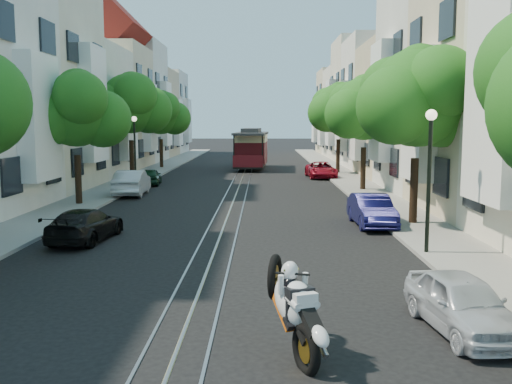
{
  "coord_description": "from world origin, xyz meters",
  "views": [
    {
      "loc": [
        1.48,
        -12.5,
        3.91
      ],
      "look_at": [
        1.24,
        7.25,
        1.49
      ],
      "focal_mm": 40.0,
      "sensor_mm": 36.0,
      "label": 1
    }
  ],
  "objects_px": {
    "tree_e_c": "(366,110)",
    "parked_car_w_near": "(85,225)",
    "tree_e_d": "(340,110)",
    "lamp_east": "(430,159)",
    "tree_w_d": "(161,114)",
    "parked_car_e_near": "(462,303)",
    "tree_w_b": "(77,112)",
    "parked_car_e_far": "(321,170)",
    "sportbike_rider": "(293,305)",
    "parked_car_e_mid": "(372,210)",
    "tree_e_b": "(419,100)",
    "parked_car_w_far": "(150,177)",
    "tree_w_c": "(131,105)",
    "parked_car_w_mid": "(132,183)",
    "lamp_west": "(135,140)",
    "cable_car": "(251,147)"
  },
  "relations": [
    {
      "from": "parked_car_e_mid",
      "to": "cable_car",
      "type": "bearing_deg",
      "value": 99.01
    },
    {
      "from": "tree_e_b",
      "to": "parked_car_w_mid",
      "type": "height_order",
      "value": "tree_e_b"
    },
    {
      "from": "parked_car_e_far",
      "to": "sportbike_rider",
      "type": "bearing_deg",
      "value": -99.76
    },
    {
      "from": "sportbike_rider",
      "to": "parked_car_e_mid",
      "type": "height_order",
      "value": "sportbike_rider"
    },
    {
      "from": "tree_e_d",
      "to": "parked_car_e_near",
      "type": "xyz_separation_m",
      "value": [
        -2.04,
        -33.11,
        -4.32
      ]
    },
    {
      "from": "tree_e_c",
      "to": "parked_car_e_near",
      "type": "relative_size",
      "value": 2.03
    },
    {
      "from": "tree_w_d",
      "to": "parked_car_w_near",
      "type": "xyz_separation_m",
      "value": [
        2.74,
        -29.99,
        -4.05
      ]
    },
    {
      "from": "tree_w_b",
      "to": "lamp_west",
      "type": "xyz_separation_m",
      "value": [
        0.84,
        8.02,
        -1.55
      ]
    },
    {
      "from": "lamp_east",
      "to": "parked_car_e_mid",
      "type": "distance_m",
      "value": 5.4
    },
    {
      "from": "tree_e_b",
      "to": "parked_car_e_mid",
      "type": "height_order",
      "value": "tree_e_b"
    },
    {
      "from": "tree_w_b",
      "to": "parked_car_e_mid",
      "type": "bearing_deg",
      "value": -21.86
    },
    {
      "from": "parked_car_e_mid",
      "to": "parked_car_w_near",
      "type": "xyz_separation_m",
      "value": [
        -10.0,
        -2.88,
        -0.06
      ]
    },
    {
      "from": "sportbike_rider",
      "to": "parked_car_e_mid",
      "type": "bearing_deg",
      "value": 52.48
    },
    {
      "from": "tree_w_b",
      "to": "tree_w_c",
      "type": "distance_m",
      "value": 11.02
    },
    {
      "from": "tree_e_c",
      "to": "tree_w_c",
      "type": "relative_size",
      "value": 0.92
    },
    {
      "from": "tree_w_c",
      "to": "parked_car_e_far",
      "type": "height_order",
      "value": "tree_w_c"
    },
    {
      "from": "tree_w_d",
      "to": "parked_car_e_near",
      "type": "relative_size",
      "value": 2.03
    },
    {
      "from": "tree_e_d",
      "to": "parked_car_w_far",
      "type": "height_order",
      "value": "tree_e_d"
    },
    {
      "from": "tree_e_d",
      "to": "tree_w_c",
      "type": "distance_m",
      "value": 15.6
    },
    {
      "from": "parked_car_e_mid",
      "to": "tree_w_b",
      "type": "bearing_deg",
      "value": 156.35
    },
    {
      "from": "lamp_east",
      "to": "parked_car_e_mid",
      "type": "xyz_separation_m",
      "value": [
        -0.7,
        4.86,
        -2.24
      ]
    },
    {
      "from": "parked_car_w_mid",
      "to": "tree_w_d",
      "type": "bearing_deg",
      "value": -88.08
    },
    {
      "from": "tree_w_c",
      "to": "tree_w_d",
      "type": "height_order",
      "value": "tree_w_c"
    },
    {
      "from": "parked_car_e_near",
      "to": "parked_car_w_near",
      "type": "height_order",
      "value": "parked_car_e_near"
    },
    {
      "from": "tree_w_c",
      "to": "cable_car",
      "type": "height_order",
      "value": "tree_w_c"
    },
    {
      "from": "tree_w_c",
      "to": "parked_car_w_near",
      "type": "relative_size",
      "value": 1.89
    },
    {
      "from": "tree_e_d",
      "to": "lamp_east",
      "type": "relative_size",
      "value": 1.65
    },
    {
      "from": "sportbike_rider",
      "to": "cable_car",
      "type": "bearing_deg",
      "value": 71.09
    },
    {
      "from": "tree_w_c",
      "to": "cable_car",
      "type": "distance_m",
      "value": 13.47
    },
    {
      "from": "tree_e_b",
      "to": "tree_w_d",
      "type": "relative_size",
      "value": 1.03
    },
    {
      "from": "tree_e_c",
      "to": "tree_w_b",
      "type": "xyz_separation_m",
      "value": [
        -14.4,
        -6.0,
        -0.2
      ]
    },
    {
      "from": "tree_e_b",
      "to": "cable_car",
      "type": "relative_size",
      "value": 0.81
    },
    {
      "from": "tree_e_c",
      "to": "parked_car_w_near",
      "type": "xyz_separation_m",
      "value": [
        -11.66,
        -13.99,
        -4.05
      ]
    },
    {
      "from": "cable_car",
      "to": "parked_car_w_far",
      "type": "xyz_separation_m",
      "value": [
        -6.1,
        -12.61,
        -1.32
      ]
    },
    {
      "from": "tree_e_d",
      "to": "tree_w_c",
      "type": "bearing_deg",
      "value": -157.38
    },
    {
      "from": "tree_e_c",
      "to": "tree_e_d",
      "type": "distance_m",
      "value": 11.0
    },
    {
      "from": "parked_car_e_near",
      "to": "tree_w_c",
      "type": "bearing_deg",
      "value": 107.36
    },
    {
      "from": "tree_e_d",
      "to": "tree_e_b",
      "type": "bearing_deg",
      "value": -90.0
    },
    {
      "from": "cable_car",
      "to": "tree_e_b",
      "type": "bearing_deg",
      "value": -72.85
    },
    {
      "from": "tree_w_b",
      "to": "cable_car",
      "type": "distance_m",
      "value": 23.07
    },
    {
      "from": "tree_e_c",
      "to": "parked_car_e_near",
      "type": "height_order",
      "value": "tree_e_c"
    },
    {
      "from": "parked_car_w_mid",
      "to": "parked_car_w_far",
      "type": "bearing_deg",
      "value": -92.97
    },
    {
      "from": "lamp_east",
      "to": "parked_car_w_near",
      "type": "relative_size",
      "value": 1.11
    },
    {
      "from": "sportbike_rider",
      "to": "parked_car_w_far",
      "type": "height_order",
      "value": "sportbike_rider"
    },
    {
      "from": "tree_w_b",
      "to": "parked_car_e_far",
      "type": "height_order",
      "value": "tree_w_b"
    },
    {
      "from": "tree_w_c",
      "to": "parked_car_w_near",
      "type": "height_order",
      "value": "tree_w_c"
    },
    {
      "from": "parked_car_w_far",
      "to": "parked_car_e_mid",
      "type": "bearing_deg",
      "value": 123.02
    },
    {
      "from": "tree_e_d",
      "to": "parked_car_w_far",
      "type": "relative_size",
      "value": 2.2
    },
    {
      "from": "tree_e_d",
      "to": "parked_car_w_mid",
      "type": "distance_m",
      "value": 18.76
    },
    {
      "from": "tree_e_b",
      "to": "parked_car_e_near",
      "type": "bearing_deg",
      "value": -100.41
    }
  ]
}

